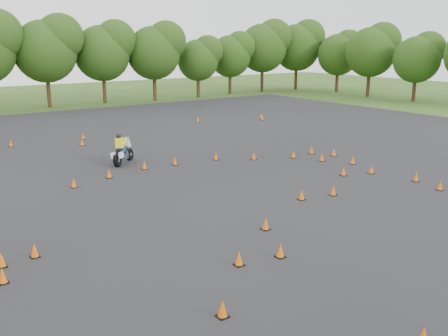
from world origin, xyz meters
name	(u,v)px	position (x,y,z in m)	size (l,w,h in m)	color
ground	(280,216)	(0.00, 0.00, 0.00)	(140.00, 140.00, 0.00)	#2D5119
asphalt_pad	(201,183)	(0.00, 6.00, 0.01)	(62.00, 62.00, 0.00)	black
treeline	(88,65)	(5.36, 35.14, 4.63)	(86.61, 32.76, 10.56)	#233F12
traffic_cones	(215,181)	(0.37, 5.26, 0.23)	(36.10, 32.17, 0.45)	#DC5A09
rider_yellow	(124,148)	(-1.42, 12.10, 0.91)	(2.35, 0.72, 1.81)	yellow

